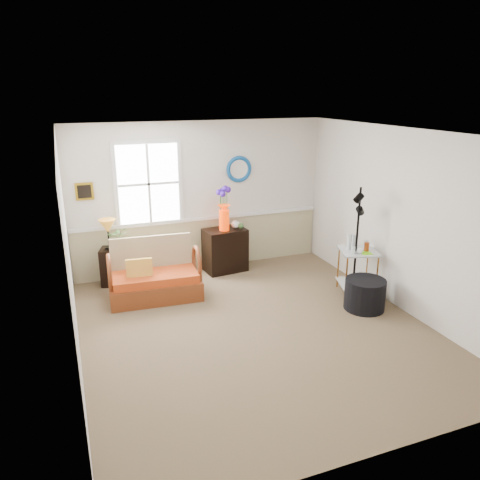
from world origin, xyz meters
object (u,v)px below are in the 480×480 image
object	(u,v)px
loveseat	(154,270)
lamp_stand	(113,266)
ottoman	(365,294)
floor_lamp	(356,242)
cabinet	(225,250)
side_table	(357,272)

from	to	relation	value
loveseat	lamp_stand	xyz separation A→B (m)	(-0.55, 0.76, -0.14)
loveseat	ottoman	size ratio (longest dim) A/B	2.32
floor_lamp	ottoman	size ratio (longest dim) A/B	2.89
lamp_stand	cabinet	bearing A→B (deg)	-2.18
cabinet	ottoman	world-z (taller)	cabinet
loveseat	cabinet	world-z (taller)	loveseat
loveseat	cabinet	bearing A→B (deg)	30.37
ottoman	cabinet	bearing A→B (deg)	122.92
floor_lamp	ottoman	bearing A→B (deg)	-119.75
lamp_stand	floor_lamp	world-z (taller)	floor_lamp
cabinet	side_table	distance (m)	2.32
side_table	ottoman	xyz separation A→B (m)	(-0.21, -0.52, -0.13)
cabinet	floor_lamp	bearing A→B (deg)	-52.83
lamp_stand	floor_lamp	xyz separation A→B (m)	(3.50, -1.74, 0.55)
loveseat	floor_lamp	xyz separation A→B (m)	(2.95, -0.98, 0.41)
floor_lamp	lamp_stand	bearing A→B (deg)	140.12
cabinet	ottoman	xyz separation A→B (m)	(1.41, -2.18, -0.16)
cabinet	floor_lamp	world-z (taller)	floor_lamp
ottoman	side_table	bearing A→B (deg)	68.06
lamp_stand	floor_lamp	bearing A→B (deg)	-26.43
loveseat	ottoman	distance (m)	3.18
lamp_stand	cabinet	xyz separation A→B (m)	(1.94, -0.07, 0.07)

